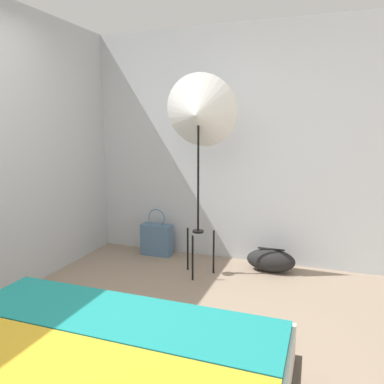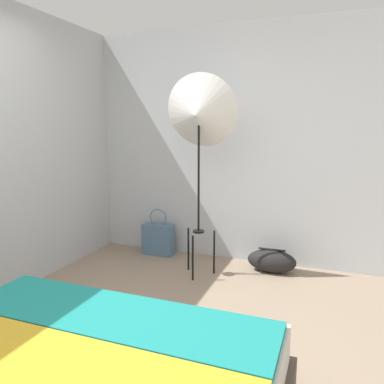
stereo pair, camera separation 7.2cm
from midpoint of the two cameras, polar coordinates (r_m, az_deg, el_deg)
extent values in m
cube|color=#B7BCC1|center=(4.28, 3.29, 7.05)|extent=(8.00, 0.05, 2.60)
cube|color=#B7BCC1|center=(3.79, -25.65, 5.76)|extent=(0.05, 8.00, 2.60)
cube|color=gold|center=(1.89, -20.27, -24.34)|extent=(1.81, 0.49, 0.04)
cube|color=#197F7A|center=(2.24, -11.62, -18.20)|extent=(1.81, 0.49, 0.04)
cylinder|color=black|center=(3.75, -0.46, -10.04)|extent=(0.02, 0.02, 0.46)
cylinder|color=black|center=(4.02, -1.17, -8.67)|extent=(0.02, 0.02, 0.46)
cylinder|color=black|center=(3.93, 2.78, -9.11)|extent=(0.02, 0.02, 0.46)
cylinder|color=black|center=(3.83, 0.39, -6.01)|extent=(0.12, 0.12, 0.02)
cylinder|color=black|center=(3.71, 0.40, 2.80)|extent=(0.02, 0.02, 1.18)
cone|color=white|center=(3.69, 0.41, 11.96)|extent=(0.73, 0.38, 0.76)
cube|color=slate|center=(4.52, -5.84, -7.22)|extent=(0.36, 0.16, 0.37)
torus|color=slate|center=(4.45, -5.90, -3.93)|extent=(0.21, 0.01, 0.21)
ellipsoid|color=black|center=(4.09, 11.41, -10.18)|extent=(0.51, 0.24, 0.24)
cube|color=black|center=(4.05, 11.47, -8.51)|extent=(0.28, 0.04, 0.01)
camera|label=1|loc=(0.04, -90.59, -0.10)|focal=35.00mm
camera|label=2|loc=(0.04, 89.41, 0.10)|focal=35.00mm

